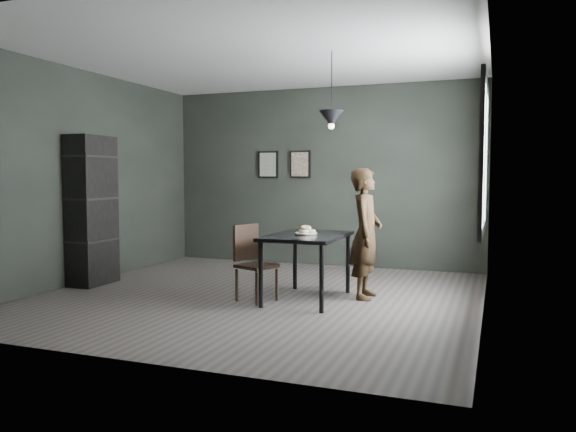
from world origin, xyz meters
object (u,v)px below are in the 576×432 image
(shelf_unit, at_px, (92,211))
(white_plate, at_px, (306,234))
(cafe_table, at_px, (307,241))
(pendant_lamp, at_px, (331,119))
(wood_chair, at_px, (252,257))
(woman, at_px, (366,233))

(shelf_unit, bearing_deg, white_plate, 0.48)
(cafe_table, xyz_separation_m, pendant_lamp, (0.25, 0.10, 1.38))
(cafe_table, height_order, wood_chair, wood_chair)
(white_plate, relative_size, shelf_unit, 0.12)
(wood_chair, relative_size, shelf_unit, 0.45)
(cafe_table, distance_m, woman, 0.69)
(cafe_table, height_order, pendant_lamp, pendant_lamp)
(woman, xyz_separation_m, pendant_lamp, (-0.35, -0.23, 1.30))
(pendant_lamp, bearing_deg, white_plate, -159.14)
(pendant_lamp, bearing_deg, shelf_unit, -176.58)
(cafe_table, relative_size, pendant_lamp, 1.39)
(woman, relative_size, shelf_unit, 0.78)
(wood_chair, bearing_deg, pendant_lamp, 42.56)
(pendant_lamp, bearing_deg, wood_chair, -158.50)
(cafe_table, xyz_separation_m, wood_chair, (-0.58, -0.23, -0.18))
(cafe_table, distance_m, shelf_unit, 2.94)
(white_plate, xyz_separation_m, pendant_lamp, (0.26, 0.10, 1.29))
(cafe_table, relative_size, wood_chair, 1.39)
(cafe_table, relative_size, shelf_unit, 0.62)
(woman, bearing_deg, cafe_table, 116.15)
(white_plate, relative_size, woman, 0.15)
(wood_chair, bearing_deg, white_plate, 42.85)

